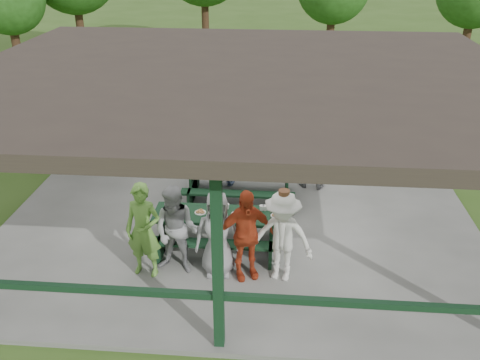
# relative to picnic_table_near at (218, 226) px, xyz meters

# --- Properties ---
(ground) EXTENTS (90.00, 90.00, 0.00)m
(ground) POSITION_rel_picnic_table_near_xyz_m (0.34, 1.20, -0.57)
(ground) COLOR #335219
(ground) RESTS_ON ground
(concrete_slab) EXTENTS (10.00, 8.00, 0.10)m
(concrete_slab) POSITION_rel_picnic_table_near_xyz_m (0.34, 1.20, -0.52)
(concrete_slab) COLOR #62625D
(concrete_slab) RESTS_ON ground
(pavilion_structure) EXTENTS (10.60, 8.60, 3.24)m
(pavilion_structure) POSITION_rel_picnic_table_near_xyz_m (0.34, 1.20, 2.60)
(pavilion_structure) COLOR black
(pavilion_structure) RESTS_ON concrete_slab
(picnic_table_near) EXTENTS (2.44, 1.39, 0.75)m
(picnic_table_near) POSITION_rel_picnic_table_near_xyz_m (0.00, 0.00, 0.00)
(picnic_table_near) COLOR black
(picnic_table_near) RESTS_ON concrete_slab
(picnic_table_far) EXTENTS (2.51, 1.39, 0.75)m
(picnic_table_far) POSITION_rel_picnic_table_near_xyz_m (0.26, 2.00, 0.00)
(picnic_table_far) COLOR black
(picnic_table_far) RESTS_ON concrete_slab
(table_setting) EXTENTS (2.33, 0.45, 0.10)m
(table_setting) POSITION_rel_picnic_table_near_xyz_m (0.16, 0.02, 0.31)
(table_setting) COLOR white
(table_setting) RESTS_ON picnic_table_near
(contestant_green) EXTENTS (0.71, 0.52, 1.79)m
(contestant_green) POSITION_rel_picnic_table_near_xyz_m (-1.18, -0.94, 0.42)
(contestant_green) COLOR #5A9035
(contestant_green) RESTS_ON concrete_slab
(contestant_grey_left) EXTENTS (0.92, 0.77, 1.68)m
(contestant_grey_left) POSITION_rel_picnic_table_near_xyz_m (-0.63, -0.82, 0.37)
(contestant_grey_left) COLOR gray
(contestant_grey_left) RESTS_ON concrete_slab
(contestant_grey_mid) EXTENTS (0.83, 0.58, 1.62)m
(contestant_grey_mid) POSITION_rel_picnic_table_near_xyz_m (0.10, -0.83, 0.34)
(contestant_grey_mid) COLOR gray
(contestant_grey_mid) RESTS_ON concrete_slab
(contestant_red) EXTENTS (1.09, 0.74, 1.72)m
(contestant_red) POSITION_rel_picnic_table_near_xyz_m (0.60, -0.88, 0.39)
(contestant_red) COLOR #B0391B
(contestant_red) RESTS_ON concrete_slab
(contestant_white_fedora) EXTENTS (1.23, 0.89, 1.76)m
(contestant_white_fedora) POSITION_rel_picnic_table_near_xyz_m (1.24, -0.89, 0.39)
(contestant_white_fedora) COLOR silver
(contestant_white_fedora) RESTS_ON concrete_slab
(spectator_lblue) EXTENTS (1.41, 0.46, 1.51)m
(spectator_lblue) POSITION_rel_picnic_table_near_xyz_m (-0.22, 2.75, 0.29)
(spectator_lblue) COLOR #8DA7DB
(spectator_lblue) RESTS_ON concrete_slab
(spectator_blue) EXTENTS (0.69, 0.59, 1.62)m
(spectator_blue) POSITION_rel_picnic_table_near_xyz_m (-1.31, 3.54, 0.34)
(spectator_blue) COLOR #465AB8
(spectator_blue) RESTS_ON concrete_slab
(spectator_grey) EXTENTS (0.93, 0.79, 1.68)m
(spectator_grey) POSITION_rel_picnic_table_near_xyz_m (1.87, 2.84, 0.37)
(spectator_grey) COLOR gray
(spectator_grey) RESTS_ON concrete_slab
(pickup_truck) EXTENTS (5.96, 4.13, 1.51)m
(pickup_truck) POSITION_rel_picnic_table_near_xyz_m (0.90, 8.39, 0.19)
(pickup_truck) COLOR silver
(pickup_truck) RESTS_ON ground
(farm_trailer) EXTENTS (3.65, 2.51, 1.30)m
(farm_trailer) POSITION_rel_picnic_table_near_xyz_m (-0.97, 9.33, 0.08)
(farm_trailer) COLOR navy
(farm_trailer) RESTS_ON ground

